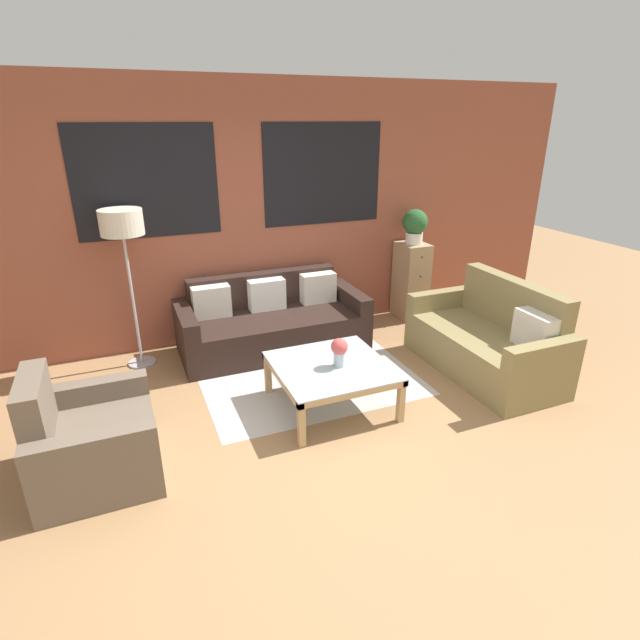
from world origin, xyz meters
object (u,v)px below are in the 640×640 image
Objects in this scene: settee_vintage at (488,342)px; armchair_corner at (91,442)px; floor_lamp at (122,230)px; flower_vase at (339,350)px; couch_dark at (272,323)px; drawer_cabinet at (411,281)px; potted_plant at (415,225)px; coffee_table at (331,371)px.

settee_vintage is 3.67m from armchair_corner.
flower_vase is (1.55, -1.56, -0.85)m from floor_lamp.
armchair_corner is (-1.83, -1.60, -0.01)m from couch_dark.
drawer_cabinet is (0.07, 1.57, 0.17)m from settee_vintage.
armchair_corner is at bearing -104.23° from floor_lamp.
floor_lamp is 1.67× the size of drawer_cabinet.
couch_dark is 2.09× the size of drawer_cabinet.
settee_vintage is 1.80m from potted_plant.
settee_vintage is at bearing 3.54° from armchair_corner.
coffee_table is at bearing -179.03° from settee_vintage.
potted_plant reaches higher than coffee_table.
settee_vintage is 3.72m from floor_lamp.
flower_vase is at bearing -83.67° from couch_dark.
floor_lamp is (-1.39, 0.12, 1.12)m from couch_dark.
floor_lamp is at bearing -178.57° from drawer_cabinet.
couch_dark is 1.48m from flower_vase.
floor_lamp reaches higher than couch_dark.
armchair_corner is 2.10m from floor_lamp.
coffee_table is 2.55m from potted_plant.
potted_plant is at bearing 1.43° from floor_lamp.
drawer_cabinet is at bearing 25.77° from armchair_corner.
floor_lamp reaches higher than armchair_corner.
drawer_cabinet is at bearing 6.13° from couch_dark.
couch_dark is 2.12m from potted_plant.
settee_vintage is 1.70× the size of drawer_cabinet.
floor_lamp is at bearing 155.18° from settee_vintage.
armchair_corner is at bearing -176.46° from settee_vintage.
floor_lamp reaches higher than coffee_table.
settee_vintage is 1.73m from coffee_table.
drawer_cabinet is 2.40m from flower_vase.
floor_lamp is 3.30m from potted_plant.
armchair_corner is 4.15m from drawer_cabinet.
settee_vintage reaches higher than couch_dark.
settee_vintage is (1.83, -1.37, 0.02)m from couch_dark.
potted_plant is (0.07, 1.57, 0.88)m from settee_vintage.
potted_plant is 1.63× the size of flower_vase.
couch_dark is 2.09× the size of coffee_table.
drawer_cabinet reaches higher than couch_dark.
settee_vintage is 1.85× the size of armchair_corner.
floor_lamp is at bearing 134.52° from coffee_table.
drawer_cabinet reaches higher than armchair_corner.
armchair_corner is 0.92× the size of drawer_cabinet.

